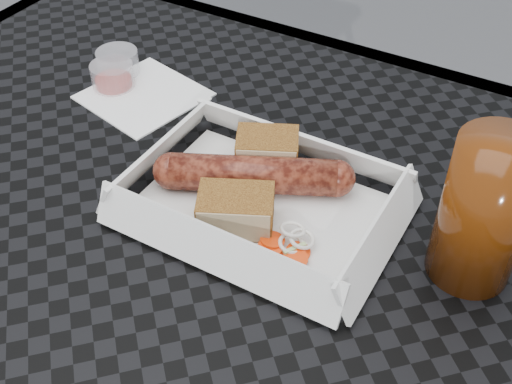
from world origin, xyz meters
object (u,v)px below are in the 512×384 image
food_tray (261,208)px  bratwurst (253,175)px  patio_table (127,261)px  drink_glass (484,212)px

food_tray → bratwurst: bearing=136.7°
food_tray → patio_table: bearing=-150.9°
patio_table → drink_glass: size_ratio=5.94×
patio_table → bratwurst: 0.16m
food_tray → bratwurst: bratwurst is taller
bratwurst → drink_glass: (0.21, 0.01, 0.05)m
patio_table → food_tray: (0.12, 0.07, 0.08)m
food_tray → drink_glass: 0.20m
bratwurst → drink_glass: size_ratio=1.32×
patio_table → bratwurst: bearing=39.8°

